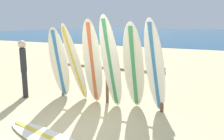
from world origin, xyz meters
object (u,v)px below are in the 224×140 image
surfboard_rack (107,77)px  surfboard_leaning_center_left (93,63)px  surfboard_leaning_center (111,64)px  surfboard_leaning_center_right (134,68)px  beachgoer_standing (24,66)px  surfboard_leaning_left (75,63)px  surfboard_lying_on_sand (52,140)px  surfboard_leaning_far_left (59,63)px  surfboard_leaning_right (155,69)px

surfboard_rack → surfboard_leaning_center_left: size_ratio=1.38×
surfboard_leaning_center_left → surfboard_leaning_center: 0.65m
surfboard_leaning_center_left → surfboard_leaning_center_right: bearing=-1.6°
surfboard_leaning_center_left → beachgoer_standing: size_ratio=1.36×
surfboard_leaning_center → surfboard_leaning_center_right: 0.60m
surfboard_leaning_left → surfboard_lying_on_sand: (0.96, -2.15, -1.10)m
surfboard_leaning_center_left → surfboard_leaning_far_left: bearing=178.5°
surfboard_leaning_center_right → surfboard_leaning_right: size_ratio=0.97×
surfboard_leaning_center → surfboard_leaning_center_right: size_ratio=1.07×
surfboard_rack → surfboard_leaning_center: surfboard_leaning_center is taller
surfboard_leaning_right → beachgoer_standing: surfboard_leaning_right is taller
surfboard_rack → surfboard_leaning_center_right: surfboard_leaning_center_right is taller
surfboard_rack → surfboard_leaning_center: (0.34, -0.44, 0.47)m
surfboard_leaning_right → surfboard_lying_on_sand: size_ratio=0.86×
surfboard_leaning_center_left → surfboard_leaning_right: size_ratio=1.00×
surfboard_leaning_center → surfboard_leaning_right: (1.14, 0.07, -0.04)m
surfboard_leaning_center_right → surfboard_leaning_center: bearing=-169.8°
surfboard_leaning_far_left → surfboard_leaning_center_right: (2.39, -0.06, 0.07)m
surfboard_leaning_left → beachgoer_standing: size_ratio=1.30×
surfboard_lying_on_sand → surfboard_leaning_left: bearing=114.0°
surfboard_leaning_center_left → surfboard_leaning_center: size_ratio=0.96×
surfboard_rack → surfboard_leaning_far_left: bearing=-169.4°
surfboard_rack → surfboard_lying_on_sand: bearing=-87.4°
surfboard_leaning_center_right → beachgoer_standing: 3.47m
surfboard_rack → surfboard_leaning_far_left: (-1.46, -0.27, 0.32)m
surfboard_leaning_left → surfboard_lying_on_sand: 2.60m
surfboard_leaning_left → surfboard_leaning_center_right: surfboard_leaning_center_right is taller
beachgoer_standing → surfboard_leaning_right: bearing=3.9°
surfboard_rack → surfboard_leaning_left: (-0.85, -0.34, 0.37)m
surfboard_leaning_left → surfboard_leaning_center: 1.20m
surfboard_leaning_center_left → surfboard_leaning_center: bearing=-12.6°
surfboard_leaning_far_left → surfboard_leaning_center_right: surfboard_leaning_center_right is taller
surfboard_leaning_center_left → surfboard_leaning_center: (0.63, -0.14, 0.05)m
surfboard_rack → surfboard_leaning_center_right: bearing=-20.0°
surfboard_rack → beachgoer_standing: beachgoer_standing is taller
surfboard_leaning_center_left → surfboard_leaning_center: surfboard_leaning_center is taller
surfboard_leaning_left → surfboard_lying_on_sand: size_ratio=0.82×
surfboard_leaning_far_left → surfboard_leaning_left: bearing=-6.3°
surfboard_leaning_center → beachgoer_standing: bearing=-175.8°
surfboard_leaning_left → surfboard_leaning_right: (2.33, -0.04, 0.06)m
beachgoer_standing → surfboard_leaning_center: bearing=4.2°
surfboard_rack → surfboard_leaning_center: size_ratio=1.33×
surfboard_leaning_center_left → surfboard_lying_on_sand: size_ratio=0.85×
surfboard_rack → surfboard_leaning_right: 1.59m
surfboard_leaning_center_right → surfboard_leaning_right: surfboard_leaning_right is taller
surfboard_leaning_far_left → surfboard_leaning_right: size_ratio=0.91×
surfboard_rack → surfboard_leaning_right: size_ratio=1.38×
surfboard_leaning_center_left → beachgoer_standing: surfboard_leaning_center_left is taller
surfboard_leaning_far_left → surfboard_leaning_center: size_ratio=0.88×
surfboard_lying_on_sand → beachgoer_standing: size_ratio=1.59×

